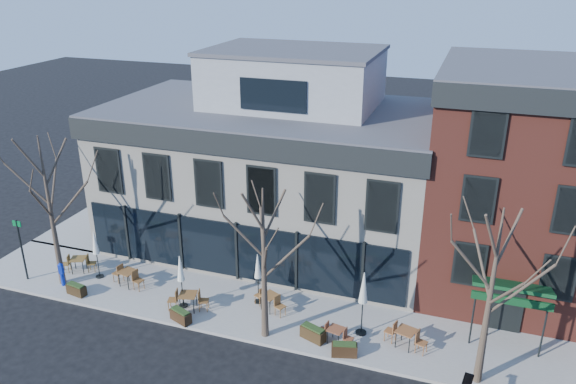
% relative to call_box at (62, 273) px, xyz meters
% --- Properties ---
extents(ground, '(120.00, 120.00, 0.00)m').
position_rel_call_box_xyz_m(ground, '(8.30, 3.39, -0.84)').
color(ground, black).
rests_on(ground, ground).
extents(sidewalk_front, '(33.50, 4.70, 0.15)m').
position_rel_call_box_xyz_m(sidewalk_front, '(11.55, 1.24, -0.77)').
color(sidewalk_front, gray).
rests_on(sidewalk_front, ground).
extents(sidewalk_side, '(4.50, 12.00, 0.15)m').
position_rel_call_box_xyz_m(sidewalk_side, '(-2.95, 9.39, -0.77)').
color(sidewalk_side, gray).
rests_on(sidewalk_side, ground).
extents(corner_building, '(18.39, 10.39, 11.10)m').
position_rel_call_box_xyz_m(corner_building, '(8.38, 8.46, 3.88)').
color(corner_building, silver).
rests_on(corner_building, ground).
extents(red_brick_building, '(8.20, 11.78, 11.18)m').
position_rel_call_box_xyz_m(red_brick_building, '(21.30, 8.37, 4.79)').
color(red_brick_building, maroon).
rests_on(red_brick_building, ground).
extents(tree_corner, '(3.93, 3.98, 7.92)m').
position_rel_call_box_xyz_m(tree_corner, '(-0.18, 0.19, 3.40)').
color(tree_corner, '#382B21').
rests_on(tree_corner, sidewalk_front).
extents(tree_mid, '(3.50, 3.55, 7.04)m').
position_rel_call_box_xyz_m(tree_mid, '(11.32, -0.51, 2.95)').
color(tree_mid, '#382B21').
rests_on(tree_mid, sidewalk_front).
extents(tree_right, '(3.72, 3.77, 7.48)m').
position_rel_call_box_xyz_m(tree_right, '(20.32, -0.51, 3.18)').
color(tree_right, '#382B21').
rests_on(tree_right, sidewalk_front).
extents(sign_pole, '(0.50, 0.10, 3.40)m').
position_rel_call_box_xyz_m(sign_pole, '(-2.20, -0.11, 1.23)').
color(sign_pole, black).
rests_on(sign_pole, sidewalk_front).
extents(call_box, '(0.26, 0.26, 1.31)m').
position_rel_call_box_xyz_m(call_box, '(0.00, 0.00, 0.00)').
color(call_box, '#0D27AD').
rests_on(call_box, sidewalk_front).
extents(cafe_set_0, '(1.87, 1.13, 0.97)m').
position_rel_call_box_xyz_m(cafe_set_0, '(-0.12, 1.43, -0.20)').
color(cafe_set_0, brown).
rests_on(cafe_set_0, sidewalk_front).
extents(cafe_set_1, '(1.99, 0.92, 1.02)m').
position_rel_call_box_xyz_m(cafe_set_1, '(3.18, 1.08, -0.17)').
color(cafe_set_1, brown).
rests_on(cafe_set_1, sidewalk_front).
extents(cafe_set_2, '(2.04, 1.03, 1.05)m').
position_rel_call_box_xyz_m(cafe_set_2, '(7.14, 0.15, -0.16)').
color(cafe_set_2, brown).
rests_on(cafe_set_2, sidewalk_front).
extents(cafe_set_3, '(1.87, 1.20, 0.97)m').
position_rel_call_box_xyz_m(cafe_set_3, '(10.80, 1.42, -0.19)').
color(cafe_set_3, brown).
rests_on(cafe_set_3, sidewalk_front).
extents(cafe_set_4, '(1.69, 0.79, 0.87)m').
position_rel_call_box_xyz_m(cafe_set_4, '(14.39, -0.00, -0.25)').
color(cafe_set_4, brown).
rests_on(cafe_set_4, sidewalk_front).
extents(cafe_set_5, '(1.98, 1.00, 1.02)m').
position_rel_call_box_xyz_m(cafe_set_5, '(17.30, 0.70, -0.17)').
color(cafe_set_5, brown).
rests_on(cafe_set_5, sidewalk_front).
extents(umbrella_0, '(0.43, 0.43, 2.67)m').
position_rel_call_box_xyz_m(umbrella_0, '(1.25, 1.29, 1.19)').
color(umbrella_0, black).
rests_on(umbrella_0, sidewalk_front).
extents(umbrella_1, '(0.44, 0.44, 2.73)m').
position_rel_call_box_xyz_m(umbrella_1, '(6.75, 0.32, 1.23)').
color(umbrella_1, black).
rests_on(umbrella_1, sidewalk_front).
extents(umbrella_2, '(0.42, 0.42, 2.62)m').
position_rel_call_box_xyz_m(umbrella_2, '(10.05, 1.83, 1.16)').
color(umbrella_2, black).
rests_on(umbrella_2, sidewalk_front).
extents(umbrella_4, '(0.50, 0.50, 3.10)m').
position_rel_call_box_xyz_m(umbrella_4, '(15.31, 1.01, 1.49)').
color(umbrella_4, black).
rests_on(umbrella_4, sidewalk_front).
extents(planter_0, '(1.08, 0.58, 0.58)m').
position_rel_call_box_xyz_m(planter_0, '(1.22, -0.49, -0.41)').
color(planter_0, black).
rests_on(planter_0, sidewalk_front).
extents(planter_1, '(1.16, 0.79, 0.61)m').
position_rel_call_box_xyz_m(planter_1, '(7.25, -0.81, -0.39)').
color(planter_1, black).
rests_on(planter_1, sidewalk_front).
extents(planter_2, '(1.23, 0.83, 0.64)m').
position_rel_call_box_xyz_m(planter_2, '(13.40, -0.11, -0.38)').
color(planter_2, '#2F200F').
rests_on(planter_2, sidewalk_front).
extents(planter_3, '(1.15, 0.69, 0.60)m').
position_rel_call_box_xyz_m(planter_3, '(14.96, -0.73, -0.39)').
color(planter_3, '#301E10').
rests_on(planter_3, sidewalk_front).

